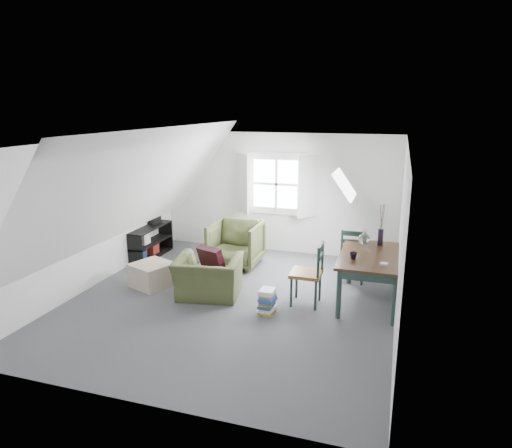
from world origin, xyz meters
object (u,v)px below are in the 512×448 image
(armchair_far, at_px, (236,265))
(dining_table, at_px, (371,261))
(media_shelf, at_px, (148,244))
(armchair_near, at_px, (209,296))
(magazine_stack, at_px, (267,301))
(dining_chair_far, at_px, (353,254))
(ottoman, at_px, (152,275))
(dining_chair_near, at_px, (309,273))

(armchair_far, xyz_separation_m, dining_table, (2.60, -1.01, 0.69))
(media_shelf, bearing_deg, armchair_near, -35.77)
(armchair_near, bearing_deg, dining_table, -176.84)
(armchair_near, distance_m, armchair_far, 1.56)
(armchair_near, bearing_deg, magazine_stack, 154.78)
(armchair_near, height_order, dining_chair_far, dining_chair_far)
(magazine_stack, bearing_deg, dining_table, 31.16)
(ottoman, height_order, magazine_stack, ottoman)
(dining_chair_far, bearing_deg, dining_chair_near, 71.61)
(dining_chair_near, distance_m, magazine_stack, 0.80)
(media_shelf, bearing_deg, dining_chair_near, -18.65)
(armchair_far, bearing_deg, dining_chair_near, -38.73)
(armchair_near, bearing_deg, dining_chair_near, 177.61)
(armchair_near, height_order, armchair_far, armchair_far)
(armchair_far, relative_size, ottoman, 1.56)
(armchair_near, xyz_separation_m, armchair_far, (-0.09, 1.55, 0.00))
(armchair_far, distance_m, ottoman, 1.77)
(media_shelf, xyz_separation_m, magazine_stack, (3.06, -1.79, -0.10))
(dining_chair_far, relative_size, magazine_stack, 2.61)
(dining_table, distance_m, magazine_stack, 1.74)
(ottoman, distance_m, magazine_stack, 2.23)
(armchair_far, relative_size, dining_table, 0.60)
(ottoman, relative_size, dining_chair_far, 0.63)
(dining_chair_far, bearing_deg, magazine_stack, 64.15)
(armchair_near, relative_size, dining_chair_far, 1.05)
(armchair_near, height_order, dining_table, dining_table)
(dining_chair_far, xyz_separation_m, dining_chair_near, (-0.55, -1.19, 0.02))
(media_shelf, relative_size, magazine_stack, 3.37)
(magazine_stack, bearing_deg, dining_chair_far, 57.66)
(magazine_stack, bearing_deg, media_shelf, 149.64)
(ottoman, relative_size, magazine_stack, 1.65)
(dining_table, height_order, dining_chair_far, dining_chair_far)
(armchair_far, xyz_separation_m, magazine_stack, (1.17, -1.87, 0.19))
(dining_chair_far, bearing_deg, ottoman, 27.62)
(armchair_far, distance_m, dining_chair_far, 2.31)
(dining_table, xyz_separation_m, dining_chair_near, (-0.91, -0.36, -0.17))
(armchair_near, xyz_separation_m, dining_table, (2.51, 0.55, 0.69))
(armchair_far, height_order, media_shelf, media_shelf)
(dining_chair_far, bearing_deg, media_shelf, 5.21)
(media_shelf, bearing_deg, ottoman, -56.29)
(dining_chair_near, relative_size, magazine_stack, 2.69)
(armchair_far, bearing_deg, armchair_near, -86.73)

